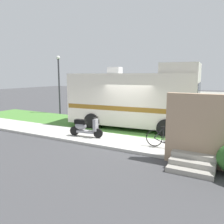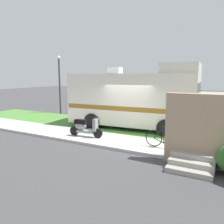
{
  "view_description": "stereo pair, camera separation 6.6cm",
  "coord_description": "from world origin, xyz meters",
  "px_view_note": "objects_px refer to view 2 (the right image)",
  "views": [
    {
      "loc": [
        4.85,
        -10.03,
        2.99
      ],
      "look_at": [
        -0.79,
        0.3,
        1.1
      ],
      "focal_mm": 36.94,
      "sensor_mm": 36.0,
      "label": 1
    },
    {
      "loc": [
        4.91,
        -10.0,
        2.99
      ],
      "look_at": [
        -0.79,
        0.3,
        1.1
      ],
      "focal_mm": 36.94,
      "sensor_mm": 36.0,
      "label": 2
    }
  ],
  "objects_px": {
    "street_lamp_post": "(59,79)",
    "scooter": "(85,127)",
    "motorhome_rv": "(134,98)",
    "bottle_green": "(208,153)",
    "bicycle": "(167,139)",
    "pickup_truck_near": "(201,106)"
  },
  "relations": [
    {
      "from": "bicycle",
      "to": "street_lamp_post",
      "type": "relative_size",
      "value": 0.4
    },
    {
      "from": "scooter",
      "to": "bottle_green",
      "type": "distance_m",
      "value": 5.46
    },
    {
      "from": "motorhome_rv",
      "to": "street_lamp_post",
      "type": "xyz_separation_m",
      "value": [
        -7.02,
        1.85,
        0.97
      ]
    },
    {
      "from": "scooter",
      "to": "pickup_truck_near",
      "type": "relative_size",
      "value": 0.29
    },
    {
      "from": "motorhome_rv",
      "to": "scooter",
      "type": "distance_m",
      "value": 3.51
    },
    {
      "from": "motorhome_rv",
      "to": "scooter",
      "type": "bearing_deg",
      "value": -110.12
    },
    {
      "from": "scooter",
      "to": "bicycle",
      "type": "height_order",
      "value": "scooter"
    },
    {
      "from": "bottle_green",
      "to": "scooter",
      "type": "bearing_deg",
      "value": 179.56
    },
    {
      "from": "pickup_truck_near",
      "to": "bicycle",
      "type": "bearing_deg",
      "value": -91.73
    },
    {
      "from": "pickup_truck_near",
      "to": "bottle_green",
      "type": "distance_m",
      "value": 7.38
    },
    {
      "from": "motorhome_rv",
      "to": "bicycle",
      "type": "relative_size",
      "value": 4.02
    },
    {
      "from": "motorhome_rv",
      "to": "bicycle",
      "type": "height_order",
      "value": "motorhome_rv"
    },
    {
      "from": "scooter",
      "to": "pickup_truck_near",
      "type": "bearing_deg",
      "value": 60.14
    },
    {
      "from": "scooter",
      "to": "bicycle",
      "type": "bearing_deg",
      "value": 1.81
    },
    {
      "from": "scooter",
      "to": "street_lamp_post",
      "type": "distance_m",
      "value": 7.98
    },
    {
      "from": "bottle_green",
      "to": "pickup_truck_near",
      "type": "bearing_deg",
      "value": 100.48
    },
    {
      "from": "pickup_truck_near",
      "to": "bottle_green",
      "type": "xyz_separation_m",
      "value": [
        1.33,
        -7.21,
        -0.78
      ]
    },
    {
      "from": "scooter",
      "to": "bottle_green",
      "type": "relative_size",
      "value": 7.45
    },
    {
      "from": "motorhome_rv",
      "to": "scooter",
      "type": "xyz_separation_m",
      "value": [
        -1.14,
        -3.12,
        -1.13
      ]
    },
    {
      "from": "scooter",
      "to": "bottle_green",
      "type": "height_order",
      "value": "scooter"
    },
    {
      "from": "motorhome_rv",
      "to": "bottle_green",
      "type": "distance_m",
      "value": 5.55
    },
    {
      "from": "street_lamp_post",
      "to": "scooter",
      "type": "bearing_deg",
      "value": -40.27
    }
  ]
}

